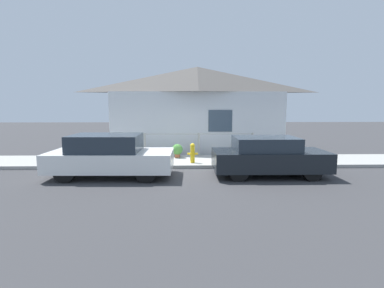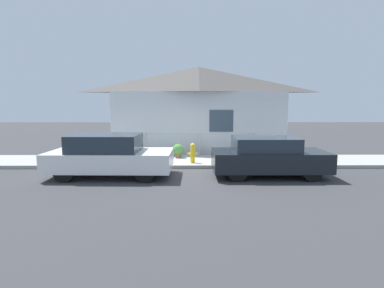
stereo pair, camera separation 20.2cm
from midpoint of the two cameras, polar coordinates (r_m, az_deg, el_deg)
ground_plane at (r=11.25m, az=2.29°, el=-4.75°), size 60.00×60.00×0.00m
sidewalk at (r=12.40m, az=2.04°, el=-3.29°), size 24.00×2.37×0.13m
house at (r=14.83m, az=1.68°, el=11.28°), size 8.58×2.23×4.22m
fence at (r=13.32m, az=1.87°, el=0.20°), size 4.90×0.10×1.01m
car_left at (r=10.30m, az=-14.89°, el=-2.13°), size 4.07×1.88×1.41m
car_right at (r=10.34m, az=14.81°, el=-2.33°), size 3.76×1.71×1.32m
fire_hydrant at (r=11.68m, az=0.62°, el=-1.64°), size 0.41×0.18×0.77m
potted_plant_near_hydrant at (r=12.86m, az=-2.25°, el=-1.13°), size 0.47×0.47×0.58m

